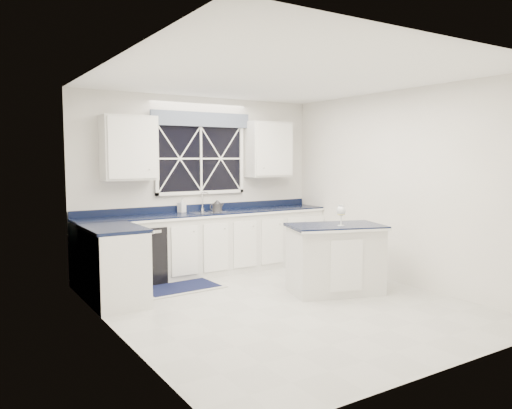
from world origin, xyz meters
TOP-DOWN VIEW (x-y plane):
  - ground at (0.00, 0.00)m, footprint 4.50×4.50m
  - back_wall at (0.00, 2.25)m, footprint 4.00×0.10m
  - base_cabinets at (-0.33, 1.78)m, footprint 3.99×1.60m
  - countertop at (0.00, 1.95)m, footprint 3.98×0.64m
  - dishwasher at (-1.10, 1.95)m, footprint 0.60×0.58m
  - window at (0.00, 2.20)m, footprint 1.65×0.09m
  - upper_cabinets at (0.00, 2.08)m, footprint 3.10×0.34m
  - faucet at (0.00, 2.14)m, footprint 0.05×0.20m
  - island at (0.90, 0.08)m, footprint 1.36×1.06m
  - rug at (-0.74, 1.35)m, footprint 1.14×0.73m
  - kettle at (0.18, 2.03)m, footprint 0.24×0.15m
  - wine_glass at (0.88, -0.03)m, footprint 0.11×0.11m
  - soap_bottle at (-0.36, 2.15)m, footprint 0.13×0.13m

SIDE VIEW (x-z plane):
  - ground at x=0.00m, z-range 0.00..0.00m
  - rug at x=-0.74m, z-range 0.00..0.02m
  - dishwasher at x=-1.10m, z-range 0.00..0.82m
  - base_cabinets at x=-0.33m, z-range 0.00..0.90m
  - island at x=0.90m, z-range 0.00..0.90m
  - countertop at x=0.00m, z-range 0.90..0.94m
  - kettle at x=0.18m, z-range 0.93..1.11m
  - soap_bottle at x=-0.36m, z-range 0.94..1.16m
  - wine_glass at x=0.88m, z-range 0.95..1.21m
  - faucet at x=0.00m, z-range 0.95..1.25m
  - back_wall at x=0.00m, z-range 0.00..2.70m
  - window at x=0.00m, z-range 1.20..2.46m
  - upper_cabinets at x=0.00m, z-range 1.45..2.35m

